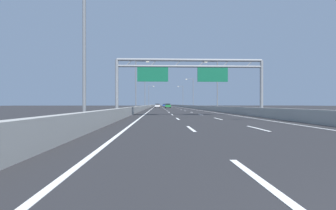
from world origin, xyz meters
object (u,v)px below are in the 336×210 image
streetlamp_left_near (88,32)px  streetlamp_left_mid (137,82)px  streetlamp_left_distant (149,95)px  streetlamp_right_distant (182,95)px  streetlamp_left_far (146,91)px  green_car (168,106)px  streetlamp_right_far (192,91)px  white_car (157,106)px  orange_car (158,105)px  blue_car (164,105)px  sign_gantry (188,72)px  streetlamp_right_mid (216,83)px

streetlamp_left_near → streetlamp_left_mid: same height
streetlamp_left_distant → streetlamp_right_distant: 14.93m
streetlamp_left_near → streetlamp_left_far: size_ratio=1.00×
streetlamp_right_distant → green_car: 27.91m
streetlamp_right_far → streetlamp_right_distant: bearing=90.0°
streetlamp_left_far → white_car: bearing=71.3°
streetlamp_right_far → orange_car: streetlamp_right_far is taller
blue_car → streetlamp_left_mid: bearing=-94.6°
streetlamp_left_far → orange_car: streetlamp_left_far is taller
streetlamp_left_far → white_car: size_ratio=2.12×
white_car → orange_car: bearing=89.3°
streetlamp_right_distant → white_car: 25.11m
streetlamp_right_far → blue_car: size_ratio=2.03×
streetlamp_left_far → streetlamp_left_mid: bearing=-90.0°
sign_gantry → blue_car: bearing=89.9°
white_car → streetlamp_right_far: bearing=-44.4°
streetlamp_left_far → orange_car: (3.99, 35.52, -4.67)m
streetlamp_left_mid → streetlamp_right_far: same height
sign_gantry → streetlamp_right_distant: streetlamp_right_distant is taller
orange_car → blue_car: bearing=81.9°
streetlamp_left_mid → white_car: streetlamp_left_mid is taller
streetlamp_right_distant → streetlamp_right_far: bearing=-90.0°
streetlamp_left_distant → streetlamp_right_distant: same height
green_car → blue_car: bearing=89.9°
sign_gantry → streetlamp_left_far: bearing=97.9°
streetlamp_left_far → blue_car: streetlamp_left_far is taller
streetlamp_left_near → streetlamp_left_mid: 32.96m
streetlamp_left_far → streetlamp_right_distant: (14.93, 32.96, 0.00)m
streetlamp_right_far → blue_car: 60.33m
streetlamp_right_distant → blue_car: streetlamp_right_distant is taller
green_car → streetlamp_left_far: bearing=-138.3°
streetlamp_left_distant → white_car: bearing=-80.4°
streetlamp_left_near → blue_car: (7.44, 125.60, -4.64)m
streetlamp_left_distant → streetlamp_left_near: bearing=-90.0°
streetlamp_right_mid → streetlamp_right_far: 32.96m
streetlamp_right_far → blue_car: streetlamp_right_far is taller
streetlamp_right_mid → white_car: 45.58m
streetlamp_left_near → orange_car: bearing=87.7°
streetlamp_left_mid → streetlamp_right_distant: 67.59m
streetlamp_right_distant → orange_car: bearing=166.8°
white_car → streetlamp_left_mid: bearing=-94.8°
sign_gantry → streetlamp_left_distant: bearing=94.9°
streetlamp_right_distant → streetlamp_left_distant: bearing=180.0°
streetlamp_left_near → streetlamp_right_mid: size_ratio=1.00×
streetlamp_left_near → streetlamp_left_far: bearing=90.0°
streetlamp_left_mid → white_car: size_ratio=2.12×
streetlamp_left_mid → streetlamp_left_far: size_ratio=1.00×
streetlamp_left_far → streetlamp_left_distant: 32.96m
streetlamp_right_far → streetlamp_left_distant: (-14.93, 32.96, 0.00)m
streetlamp_right_mid → streetlamp_left_far: 36.18m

